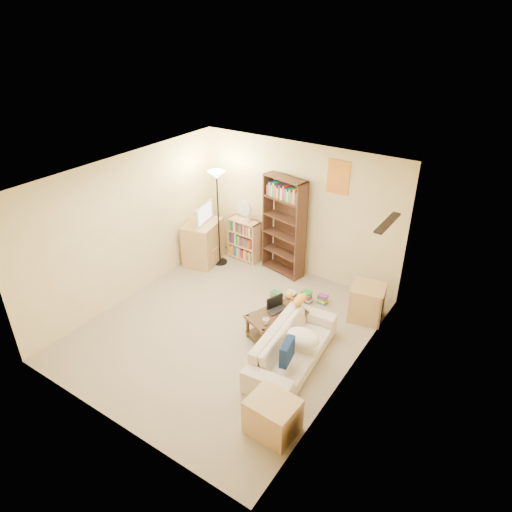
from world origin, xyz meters
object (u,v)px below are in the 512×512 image
Objects in this scene: desk_fan at (244,210)px; laptop at (280,311)px; tv_stand at (203,242)px; short_bookshelf at (244,240)px; tabby_cat at (298,298)px; tall_bookshelf at (284,224)px; floor_lamp at (217,191)px; side_table at (367,302)px; sofa at (293,347)px; coffee_table at (276,321)px; end_cabinet at (273,416)px; television at (201,214)px; mug at (266,321)px.

laptop is at bearing -42.33° from desk_fan.
short_bookshelf is (0.61, 0.53, 0.00)m from tv_stand.
tabby_cat is 0.22× the size of tall_bookshelf.
laptop is at bearing -37.84° from short_bookshelf.
floor_lamp is 3.18× the size of side_table.
sofa is 3.15m from short_bookshelf.
short_bookshelf is at bearing 158.47° from coffee_table.
tall_bookshelf is at bearing 118.84° from end_cabinet.
tall_bookshelf is at bearing 44.43° from laptop.
tabby_cat is 0.22× the size of floor_lamp.
desk_fan reaches higher than short_bookshelf.
tabby_cat is 0.41× the size of coffee_table.
floor_lamp is at bearing 10.40° from tv_stand.
tabby_cat is 2.03m from end_cabinet.
tv_stand is (-2.94, 1.59, 0.16)m from sofa.
coffee_table is at bearing 120.03° from end_cabinet.
tv_stand reaches higher than laptop.
laptop is at bearing 41.88° from sofa.
short_bookshelf is at bearing -167.15° from tall_bookshelf.
laptop is 0.19× the size of tall_bookshelf.
tall_bookshelf is (-1.42, 2.13, 0.74)m from sofa.
coffee_table is (-0.21, -0.28, -0.35)m from tabby_cat.
coffee_table is at bearing -127.89° from tabby_cat.
end_cabinet is at bearing -142.60° from television.
desk_fan reaches higher than tv_stand.
sofa is at bearing -37.94° from short_bookshelf.
tv_stand is 0.45× the size of tall_bookshelf.
mug is (0.00, -0.31, 0.19)m from coffee_table.
tabby_cat is 2.50m from short_bookshelf.
mug is at bearing -134.55° from television.
desk_fan is at bearing 131.53° from mug.
short_bookshelf is (-1.81, 2.04, -0.02)m from mug.
side_table is at bearing -25.30° from laptop.
floor_lamp reaches higher than tv_stand.
end_cabinet is (0.71, -1.87, -0.36)m from tabby_cat.
tv_stand is 0.61m from television.
coffee_table is 2.74× the size of laptop.
tabby_cat is 0.70× the size of side_table.
sofa is 1.66m from side_table.
television is at bearing -179.97° from side_table.
tv_stand is at bearing 80.51° from laptop.
laptop is at bearing -37.66° from tv_stand.
tv_stand is at bearing 56.24° from sofa.
desk_fan is 0.23× the size of floor_lamp.
mug is (-0.51, 0.09, 0.18)m from sofa.
floor_lamp reaches higher than tall_bookshelf.
coffee_table is at bearing -32.02° from floor_lamp.
desk_fan is at bearing 23.76° from tv_stand.
television reaches higher than sofa.
short_bookshelf is 0.45× the size of floor_lamp.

